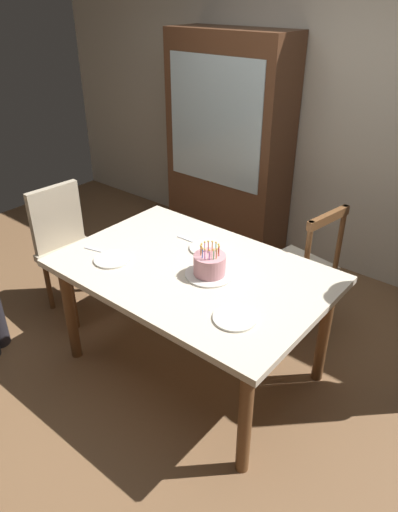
{
  "coord_description": "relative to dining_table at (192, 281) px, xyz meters",
  "views": [
    {
      "loc": [
        1.49,
        -1.76,
        2.18
      ],
      "look_at": [
        0.05,
        0.0,
        0.86
      ],
      "focal_mm": 32.63,
      "sensor_mm": 36.0,
      "label": 1
    }
  ],
  "objects": [
    {
      "name": "birthday_cake",
      "position": [
        0.12,
        0.01,
        0.15
      ],
      "size": [
        0.28,
        0.28,
        0.2
      ],
      "color": "silver",
      "rests_on": "dining_table"
    },
    {
      "name": "fork_near_celebrant",
      "position": [
        -0.59,
        -0.22,
        0.09
      ],
      "size": [
        0.18,
        0.06,
        0.01
      ],
      "primitive_type": "cube",
      "rotation": [
        0.0,
        0.0,
        0.25
      ],
      "color": "silver",
      "rests_on": "dining_table"
    },
    {
      "name": "back_wall",
      "position": [
        0.0,
        1.85,
        0.63
      ],
      "size": [
        6.4,
        0.1,
        2.6
      ],
      "primitive_type": "cube",
      "color": "beige",
      "rests_on": "ground"
    },
    {
      "name": "ground",
      "position": [
        0.0,
        0.0,
        -0.67
      ],
      "size": [
        6.4,
        6.4,
        0.0
      ],
      "primitive_type": "plane",
      "color": "brown"
    },
    {
      "name": "plate_near_guest",
      "position": [
        0.47,
        -0.23,
        0.09
      ],
      "size": [
        0.22,
        0.22,
        0.01
      ],
      "primitive_type": "cylinder",
      "color": "silver",
      "rests_on": "dining_table"
    },
    {
      "name": "china_cabinet",
      "position": [
        -0.88,
        1.56,
        0.28
      ],
      "size": [
        1.1,
        0.45,
        1.9
      ],
      "color": "#56331E",
      "rests_on": "ground"
    },
    {
      "name": "plate_far_side",
      "position": [
        -0.08,
        0.23,
        0.09
      ],
      "size": [
        0.22,
        0.22,
        0.01
      ],
      "primitive_type": "cylinder",
      "color": "silver",
      "rests_on": "dining_table"
    },
    {
      "name": "chair_upholstered",
      "position": [
        -1.17,
        -0.04,
        -0.14
      ],
      "size": [
        0.48,
        0.47,
        0.95
      ],
      "color": "tan",
      "rests_on": "ground"
    },
    {
      "name": "plate_near_celebrant",
      "position": [
        -0.43,
        -0.23,
        0.09
      ],
      "size": [
        0.22,
        0.22,
        0.01
      ],
      "primitive_type": "cylinder",
      "color": "silver",
      "rests_on": "dining_table"
    },
    {
      "name": "chair_spindle_back",
      "position": [
        0.28,
        0.84,
        -0.21
      ],
      "size": [
        0.51,
        0.51,
        0.95
      ],
      "color": "beige",
      "rests_on": "ground"
    },
    {
      "name": "dining_table",
      "position": [
        0.0,
        0.0,
        0.0
      ],
      "size": [
        1.57,
        1.04,
        0.76
      ],
      "color": "beige",
      "rests_on": "ground"
    },
    {
      "name": "fork_far_side",
      "position": [
        -0.24,
        0.25,
        0.09
      ],
      "size": [
        0.18,
        0.02,
        0.01
      ],
      "primitive_type": "cube",
      "rotation": [
        0.0,
        0.0,
        0.02
      ],
      "color": "silver",
      "rests_on": "dining_table"
    }
  ]
}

